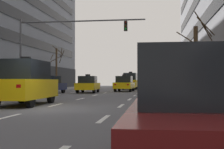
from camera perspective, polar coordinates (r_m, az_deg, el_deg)
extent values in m
plane|color=#515156|center=(13.43, -13.20, -6.25)|extent=(120.00, 120.00, 0.00)
cube|color=silver|center=(21.11, -14.52, -4.36)|extent=(0.16, 2.00, 0.01)
cube|color=silver|center=(25.80, -10.25, -3.79)|extent=(0.16, 2.00, 0.01)
cube|color=silver|center=(30.58, -7.32, -3.38)|extent=(0.16, 2.00, 0.01)
cube|color=silver|center=(35.42, -5.18, -3.07)|extent=(0.16, 2.00, 0.01)
cube|color=silver|center=(40.31, -3.56, -2.84)|extent=(0.16, 2.00, 0.01)
cube|color=silver|center=(45.21, -2.29, -2.66)|extent=(0.16, 2.00, 0.01)
cube|color=silver|center=(10.70, -19.06, -7.52)|extent=(0.16, 2.00, 0.01)
cube|color=silver|center=(15.31, -10.48, -5.62)|extent=(0.16, 2.00, 0.01)
cube|color=silver|center=(20.10, -5.95, -4.56)|extent=(0.16, 2.00, 0.01)
cube|color=silver|center=(24.98, -3.18, -3.89)|extent=(0.16, 2.00, 0.01)
cube|color=silver|center=(29.89, -1.32, -3.44)|extent=(0.16, 2.00, 0.01)
cube|color=silver|center=(34.83, 0.01, -3.11)|extent=(0.16, 2.00, 0.01)
cube|color=silver|center=(39.79, 1.01, -2.87)|extent=(0.16, 2.00, 0.01)
cube|color=silver|center=(44.75, 1.79, -2.67)|extent=(0.16, 2.00, 0.01)
cube|color=silver|center=(9.68, -1.59, -8.26)|extent=(0.16, 2.00, 0.01)
cube|color=silver|center=(14.61, 1.69, -5.85)|extent=(0.16, 2.00, 0.01)
cube|color=silver|center=(19.58, 3.30, -4.65)|extent=(0.16, 2.00, 0.01)
cube|color=silver|center=(24.56, 4.25, -3.94)|extent=(0.16, 2.00, 0.01)
cube|color=silver|center=(29.54, 4.89, -3.46)|extent=(0.16, 2.00, 0.01)
cube|color=silver|center=(34.53, 5.33, -3.12)|extent=(0.16, 2.00, 0.01)
cube|color=silver|center=(39.53, 5.67, -2.87)|extent=(0.16, 2.00, 0.01)
cube|color=silver|center=(44.52, 5.93, -2.68)|extent=(0.16, 2.00, 0.01)
cylinder|color=black|center=(17.29, -16.54, -3.95)|extent=(0.23, 0.68, 0.68)
cylinder|color=black|center=(16.69, -11.34, -4.08)|extent=(0.23, 0.68, 0.68)
cylinder|color=black|center=(14.08, -15.00, -4.62)|extent=(0.23, 0.68, 0.68)
cube|color=yellow|center=(15.67, -15.84, -2.56)|extent=(1.94, 4.56, 0.93)
cube|color=black|center=(15.67, -15.82, 0.84)|extent=(1.68, 2.70, 0.93)
cube|color=white|center=(17.98, -14.98, -1.85)|extent=(0.21, 0.08, 0.14)
cube|color=white|center=(17.51, -10.95, -1.89)|extent=(0.21, 0.08, 0.14)
cube|color=red|center=(13.35, -17.00, -2.10)|extent=(0.21, 0.08, 0.14)
cube|color=black|center=(15.70, -15.81, 2.88)|extent=(0.46, 0.21, 0.19)
cylinder|color=black|center=(35.42, 1.36, -2.54)|extent=(0.26, 0.69, 0.68)
cylinder|color=black|center=(35.20, 4.01, -2.54)|extent=(0.26, 0.69, 0.68)
cylinder|color=black|center=(32.68, 0.59, -2.65)|extent=(0.26, 0.69, 0.68)
cylinder|color=black|center=(32.44, 3.46, -2.66)|extent=(0.26, 0.69, 0.68)
cube|color=yellow|center=(33.92, 2.36, -2.04)|extent=(2.09, 4.61, 0.66)
cube|color=black|center=(33.71, 2.31, -0.89)|extent=(1.73, 2.03, 0.70)
cube|color=white|center=(36.21, 1.82, -1.80)|extent=(0.21, 0.09, 0.14)
cube|color=red|center=(31.82, 0.62, -1.89)|extent=(0.21, 0.09, 0.14)
cube|color=white|center=(36.03, 3.91, -1.80)|extent=(0.21, 0.09, 0.14)
cube|color=red|center=(31.62, 2.98, -1.90)|extent=(0.21, 0.09, 0.14)
cube|color=black|center=(33.71, 2.31, -0.14)|extent=(0.46, 0.23, 0.19)
cylinder|color=black|center=(31.70, -5.48, -2.72)|extent=(0.25, 0.67, 0.66)
cylinder|color=black|center=(31.43, -2.62, -2.73)|extent=(0.25, 0.67, 0.66)
cylinder|color=black|center=(29.06, -6.49, -2.86)|extent=(0.25, 0.67, 0.66)
cylinder|color=black|center=(28.77, -3.38, -2.88)|extent=(0.25, 0.67, 0.66)
cube|color=yellow|center=(30.22, -4.48, -2.19)|extent=(2.02, 4.45, 0.64)
cube|color=black|center=(30.02, -4.55, -0.94)|extent=(1.67, 1.96, 0.68)
cube|color=white|center=(32.45, -4.94, -1.92)|extent=(0.20, 0.09, 0.14)
cube|color=red|center=(28.23, -6.52, -2.04)|extent=(0.20, 0.09, 0.14)
cube|color=white|center=(32.24, -2.69, -1.93)|extent=(0.20, 0.09, 0.14)
cube|color=red|center=(27.99, -3.95, -2.05)|extent=(0.20, 0.09, 0.14)
cube|color=black|center=(30.03, -4.54, -0.13)|extent=(0.45, 0.22, 0.18)
cylinder|color=black|center=(43.35, 2.60, -2.27)|extent=(0.25, 0.70, 0.69)
cylinder|color=black|center=(43.17, 4.80, -2.27)|extent=(0.25, 0.70, 0.69)
cylinder|color=black|center=(40.55, 2.10, -2.35)|extent=(0.25, 0.70, 0.69)
cylinder|color=black|center=(40.36, 4.45, -2.35)|extent=(0.25, 0.70, 0.69)
cube|color=yellow|center=(41.84, 3.49, -1.67)|extent=(2.07, 4.66, 0.94)
cube|color=black|center=(41.84, 3.49, -0.38)|extent=(1.76, 2.77, 0.94)
cube|color=white|center=(44.16, 2.95, -1.43)|extent=(0.21, 0.09, 0.15)
cube|color=red|center=(39.68, 2.17, -1.46)|extent=(0.21, 0.09, 0.15)
cube|color=white|center=(44.02, 4.69, -1.43)|extent=(0.21, 0.09, 0.15)
cube|color=red|center=(39.52, 4.10, -1.46)|extent=(0.21, 0.09, 0.15)
cube|color=black|center=(41.85, 3.49, 0.39)|extent=(0.47, 0.22, 0.19)
cylinder|color=black|center=(30.37, -11.92, -2.77)|extent=(0.25, 0.66, 0.65)
cylinder|color=black|center=(29.80, -9.10, -2.81)|extent=(0.25, 0.66, 0.65)
cylinder|color=black|center=(27.92, -14.02, -2.91)|extent=(0.25, 0.66, 0.65)
cylinder|color=black|center=(27.30, -10.99, -2.96)|extent=(0.25, 0.66, 0.65)
cube|color=navy|center=(28.83, -11.48, -2.23)|extent=(2.02, 4.43, 0.63)
cube|color=black|center=(28.64, -11.62, -0.93)|extent=(1.67, 1.95, 0.67)
cube|color=white|center=(31.04, -11.08, -1.95)|extent=(0.20, 0.09, 0.14)
cube|color=red|center=(27.12, -14.42, -2.05)|extent=(0.20, 0.09, 0.14)
cube|color=white|center=(30.60, -8.87, -1.97)|extent=(0.20, 0.09, 0.14)
cube|color=red|center=(26.61, -11.93, -2.08)|extent=(0.20, 0.09, 0.14)
cylinder|color=black|center=(5.24, 5.95, -10.94)|extent=(0.21, 0.62, 0.62)
cube|color=maroon|center=(3.99, 16.55, -9.63)|extent=(1.78, 4.17, 0.60)
cube|color=black|center=(3.76, 16.96, -0.62)|extent=(1.53, 1.81, 0.64)
cube|color=white|center=(5.95, 7.55, -5.82)|extent=(0.19, 0.08, 0.13)
cube|color=white|center=(6.07, 19.15, -5.66)|extent=(0.19, 0.08, 0.13)
cylinder|color=#4C4C51|center=(28.04, -16.71, 3.36)|extent=(0.18, 0.18, 6.48)
cylinder|color=#4C4C51|center=(26.64, -5.77, 9.90)|extent=(10.93, 0.12, 0.12)
cube|color=black|center=(25.92, 2.58, 9.04)|extent=(0.28, 0.24, 0.84)
sphere|color=#4B0704|center=(25.83, 2.55, 9.66)|extent=(0.17, 0.17, 0.17)
sphere|color=#523505|center=(25.78, 2.55, 9.09)|extent=(0.17, 0.17, 0.17)
sphere|color=green|center=(25.73, 2.55, 8.52)|extent=(0.17, 0.17, 0.17)
cylinder|color=#4C3823|center=(37.28, 12.15, 0.37)|extent=(0.22, 0.22, 4.06)
cylinder|color=#42301E|center=(37.60, 12.77, 2.61)|extent=(0.52, 0.93, 0.94)
cylinder|color=#42301E|center=(36.86, 11.78, 2.32)|extent=(0.99, 0.62, 1.02)
cylinder|color=#42301E|center=(37.15, 12.86, 2.39)|extent=(0.53, 0.97, 1.01)
cylinder|color=#4C3823|center=(39.42, 11.92, 1.06)|extent=(0.25, 0.25, 5.12)
cylinder|color=#42301E|center=(39.50, 12.70, 2.93)|extent=(0.14, 1.12, 0.79)
cylinder|color=#42301E|center=(39.93, 12.60, 3.69)|extent=(0.79, 1.07, 0.72)
cylinder|color=#42301E|center=(39.05, 11.12, 4.83)|extent=(1.12, 1.22, 1.36)
cylinder|color=#42301E|center=(40.11, 12.02, 2.93)|extent=(1.27, 0.31, 0.96)
cylinder|color=#42301E|center=(40.36, 11.60, 3.83)|extent=(1.70, 0.40, 1.31)
cylinder|color=#4C3823|center=(21.04, 15.39, 2.38)|extent=(0.29, 0.29, 4.68)
cylinder|color=#42301E|center=(20.45, 13.99, 6.45)|extent=(1.41, 1.23, 1.18)
cylinder|color=#42301E|center=(20.79, 16.67, 8.98)|extent=(1.27, 0.88, 1.55)
cylinder|color=#42301E|center=(20.75, 17.14, 8.59)|extent=(1.34, 1.20, 1.05)
cylinder|color=#42301E|center=(20.91, 17.28, 7.63)|extent=(0.95, 1.36, 1.05)
cylinder|color=#4C3823|center=(39.37, -10.33, 1.10)|extent=(0.23, 0.23, 5.18)
cylinder|color=#42301E|center=(38.88, -10.18, 4.59)|extent=(1.26, 0.68, 1.03)
cylinder|color=#42301E|center=(39.75, -9.37, 3.32)|extent=(1.04, 1.17, 1.57)
cylinder|color=#42301E|center=(40.16, -10.37, 2.91)|extent=(1.40, 0.59, 0.86)
cylinder|color=#42301E|center=(39.60, -11.16, 3.24)|extent=(0.18, 1.22, 0.76)
cylinder|color=#42301E|center=(39.60, -9.45, 4.09)|extent=(0.62, 1.17, 1.23)
cylinder|color=black|center=(16.87, 16.56, -3.33)|extent=(0.13, 0.13, 0.81)
cylinder|color=black|center=(16.81, 17.11, -3.34)|extent=(0.13, 0.13, 0.81)
cube|color=gray|center=(16.83, 16.82, -0.98)|extent=(0.39, 0.34, 0.57)
sphere|color=#9E704C|center=(16.83, 16.81, 0.36)|extent=(0.21, 0.21, 0.21)
cylinder|color=gray|center=(16.90, 16.12, -0.88)|extent=(0.09, 0.09, 0.52)
cylinder|color=gray|center=(16.75, 17.53, -0.87)|extent=(0.09, 0.09, 0.52)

